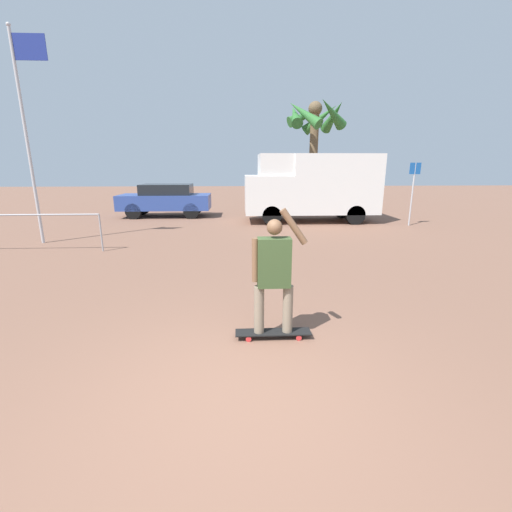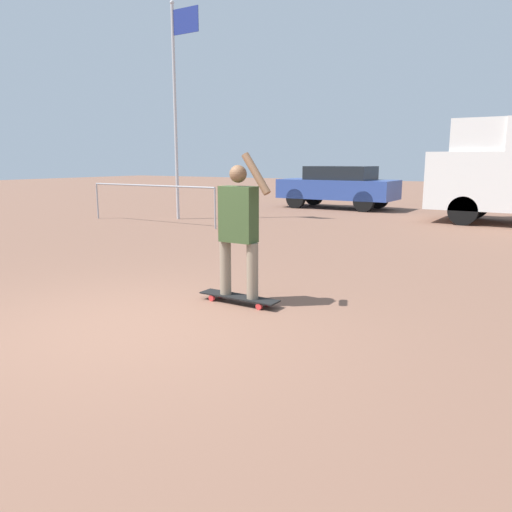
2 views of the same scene
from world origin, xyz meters
name	(u,v)px [view 2 (image 2 of 2)]	position (x,y,z in m)	size (l,w,h in m)	color
ground_plane	(129,328)	(0.00, 0.00, 0.00)	(80.00, 80.00, 0.00)	brown
skateboard	(239,297)	(0.47, 1.37, 0.08)	(1.06, 0.23, 0.09)	black
person_skateboarder	(238,223)	(0.47, 1.37, 1.00)	(0.74, 0.22, 1.73)	gray
parked_car_blue	(338,186)	(-3.47, 13.65, 0.82)	(4.23, 1.75, 1.53)	black
flagpole	(177,95)	(-6.09, 7.90, 3.57)	(0.98, 0.12, 6.13)	#B7B7BC
plaza_railing_segment	(151,191)	(-6.09, 6.68, 0.91)	(4.48, 0.05, 1.08)	#99999E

